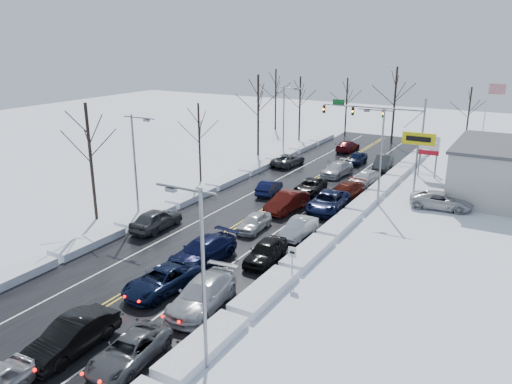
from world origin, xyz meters
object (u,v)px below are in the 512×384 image
Objects in this scene: tires_plus_sign at (418,143)px; oncoming_car_0 at (269,194)px; flagpole at (486,118)px; traffic_signal_mast at (383,116)px.

tires_plus_sign reaches higher than oncoming_car_0.
flagpole reaches higher than tires_plus_sign.
tires_plus_sign is at bearing -108.44° from flagpole.
oncoming_car_0 is (-12.40, -8.24, -4.99)m from tires_plus_sign.
flagpole is at bearing -134.67° from oncoming_car_0.
traffic_signal_mast is 2.21× the size of tires_plus_sign.
tires_plus_sign is 14.79m from flagpole.
flagpole is (11.72, 2.01, 0.45)m from traffic_signal_mast.
traffic_signal_mast reaches higher than tires_plus_sign.
tires_plus_sign is (7.05, -12.00, -0.49)m from traffic_signal_mast.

